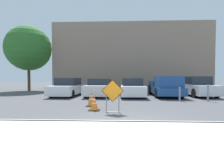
# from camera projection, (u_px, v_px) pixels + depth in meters

# --- Properties ---
(ground_plane) EXTENTS (96.00, 96.00, 0.00)m
(ground_plane) POSITION_uv_depth(u_px,v_px,m) (122.00, 95.00, 15.49)
(ground_plane) COLOR #4C4C4F
(sidewalk_strip) EXTENTS (30.87, 3.09, 0.14)m
(sidewalk_strip) POSITION_uv_depth(u_px,v_px,m) (128.00, 141.00, 3.96)
(sidewalk_strip) COLOR #ADAAA3
(sidewalk_strip) RESTS_ON ground_plane
(curb_lip) EXTENTS (30.87, 0.20, 0.14)m
(curb_lip) POSITION_uv_depth(u_px,v_px,m) (126.00, 123.00, 5.50)
(curb_lip) COLOR #ADAAA3
(curb_lip) RESTS_ON ground_plane
(road_closed_sign) EXTENTS (0.96, 0.20, 1.43)m
(road_closed_sign) POSITION_uv_depth(u_px,v_px,m) (113.00, 94.00, 7.51)
(road_closed_sign) COLOR black
(road_closed_sign) RESTS_ON ground_plane
(traffic_cone_nearest) EXTENTS (0.51, 0.51, 0.67)m
(traffic_cone_nearest) POSITION_uv_depth(u_px,v_px,m) (94.00, 103.00, 8.05)
(traffic_cone_nearest) COLOR black
(traffic_cone_nearest) RESTS_ON ground_plane
(traffic_cone_second) EXTENTS (0.50, 0.50, 0.75)m
(traffic_cone_second) POSITION_uv_depth(u_px,v_px,m) (91.00, 99.00, 9.24)
(traffic_cone_second) COLOR black
(traffic_cone_second) RESTS_ON ground_plane
(traffic_cone_third) EXTENTS (0.40, 0.40, 0.61)m
(traffic_cone_third) POSITION_uv_depth(u_px,v_px,m) (92.00, 98.00, 10.40)
(traffic_cone_third) COLOR black
(traffic_cone_third) RESTS_ON ground_plane
(traffic_cone_fourth) EXTENTS (0.39, 0.39, 0.74)m
(traffic_cone_fourth) POSITION_uv_depth(u_px,v_px,m) (91.00, 95.00, 11.53)
(traffic_cone_fourth) COLOR black
(traffic_cone_fourth) RESTS_ON ground_plane
(parked_car_nearest) EXTENTS (2.13, 4.73, 1.51)m
(parked_car_nearest) POSITION_uv_depth(u_px,v_px,m) (68.00, 88.00, 14.71)
(parked_car_nearest) COLOR white
(parked_car_nearest) RESTS_ON ground_plane
(parked_car_second) EXTENTS (2.16, 4.62, 1.44)m
(parked_car_second) POSITION_uv_depth(u_px,v_px,m) (100.00, 88.00, 14.56)
(parked_car_second) COLOR silver
(parked_car_second) RESTS_ON ground_plane
(parked_car_third) EXTENTS (1.95, 4.72, 1.48)m
(parked_car_third) POSITION_uv_depth(u_px,v_px,m) (132.00, 88.00, 14.28)
(parked_car_third) COLOR white
(parked_car_third) RESTS_ON ground_plane
(pickup_truck) EXTENTS (2.18, 5.41, 1.63)m
(pickup_truck) POSITION_uv_depth(u_px,v_px,m) (165.00, 87.00, 14.19)
(pickup_truck) COLOR navy
(pickup_truck) RESTS_ON ground_plane
(parked_car_fourth) EXTENTS (1.93, 4.63, 1.62)m
(parked_car_fourth) POSITION_uv_depth(u_px,v_px,m) (197.00, 87.00, 14.51)
(parked_car_fourth) COLOR silver
(parked_car_fourth) RESTS_ON ground_plane
(bollard_nearest) EXTENTS (0.12, 0.12, 0.92)m
(bollard_nearest) POSITION_uv_depth(u_px,v_px,m) (180.00, 94.00, 11.26)
(bollard_nearest) COLOR gray
(bollard_nearest) RESTS_ON ground_plane
(bollard_second) EXTENTS (0.12, 0.12, 1.08)m
(bollard_second) POSITION_uv_depth(u_px,v_px,m) (208.00, 93.00, 11.18)
(bollard_second) COLOR gray
(bollard_second) RESTS_ON ground_plane
(building_facade_backdrop) EXTENTS (18.69, 5.00, 8.01)m
(building_facade_backdrop) POSITION_uv_depth(u_px,v_px,m) (131.00, 59.00, 22.52)
(building_facade_backdrop) COLOR gray
(building_facade_backdrop) RESTS_ON ground_plane
(street_tree_behind_lot) EXTENTS (5.21, 5.21, 7.59)m
(street_tree_behind_lot) POSITION_uv_depth(u_px,v_px,m) (28.00, 48.00, 20.46)
(street_tree_behind_lot) COLOR #513823
(street_tree_behind_lot) RESTS_ON ground_plane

